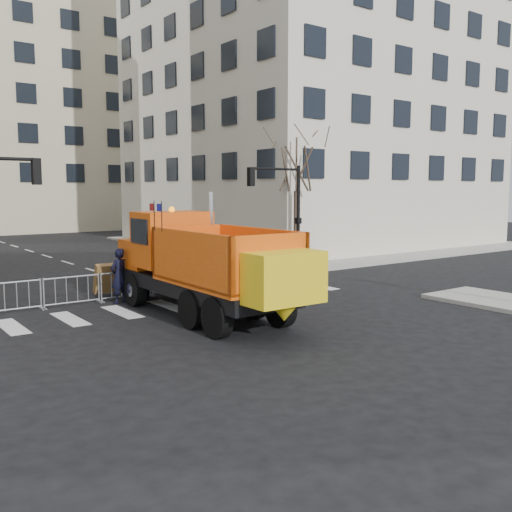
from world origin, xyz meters
TOP-DOWN VIEW (x-y plane):
  - ground at (0.00, 0.00)m, footprint 120.00×120.00m
  - sidewalk_back at (0.00, 8.50)m, footprint 64.00×5.00m
  - building_right at (20.00, 22.00)m, footprint 22.00×22.00m
  - traffic_light_right at (8.50, 9.50)m, footprint 0.18×0.18m
  - crowd_barriers at (-0.75, 7.60)m, footprint 12.60×0.60m
  - street_tree at (9.20, 10.50)m, footprint 3.00×3.00m
  - plow_truck at (-0.98, 3.14)m, footprint 3.47×10.62m
  - cop_a at (-2.34, 7.00)m, footprint 0.87×0.71m
  - cop_b at (0.53, 7.00)m, footprint 1.01×0.95m
  - cop_c at (-1.27, 7.00)m, footprint 0.72×1.15m
  - newspaper_box at (3.96, 8.45)m, footprint 0.46×0.41m

SIDE VIEW (x-z plane):
  - ground at x=0.00m, z-range 0.00..0.00m
  - sidewalk_back at x=0.00m, z-range 0.00..0.15m
  - crowd_barriers at x=-0.75m, z-range 0.00..1.10m
  - newspaper_box at x=3.96m, z-range 0.15..1.25m
  - cop_b at x=0.53m, z-range 0.00..1.65m
  - cop_c at x=-1.27m, z-range 0.00..1.83m
  - cop_a at x=-2.34m, z-range 0.00..2.04m
  - plow_truck at x=-0.98m, z-range -0.23..3.88m
  - traffic_light_right at x=8.50m, z-range 0.00..5.40m
  - street_tree at x=9.20m, z-range 0.00..7.50m
  - building_right at x=20.00m, z-range 0.00..32.00m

